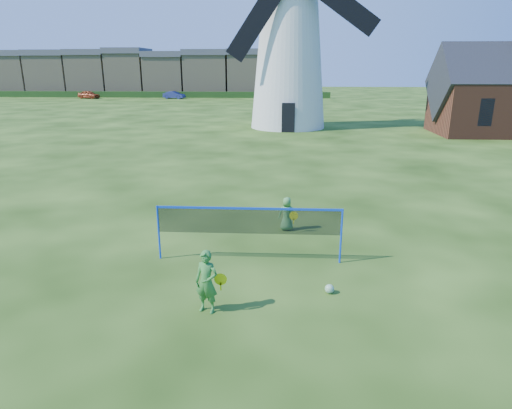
{
  "coord_description": "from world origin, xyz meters",
  "views": [
    {
      "loc": [
        0.86,
        -11.25,
        5.17
      ],
      "look_at": [
        0.2,
        0.5,
        1.5
      ],
      "focal_mm": 31.21,
      "sensor_mm": 36.0,
      "label": 1
    }
  ],
  "objects_px": {
    "player_boy": "(287,214)",
    "play_ball": "(329,289)",
    "car_right": "(174,95)",
    "player_girl": "(207,282)",
    "windmill": "(289,46)",
    "car_left": "(89,95)",
    "badminton_net": "(249,222)"
  },
  "relations": [
    {
      "from": "player_girl",
      "to": "play_ball",
      "type": "xyz_separation_m",
      "value": [
        2.76,
        0.98,
        -0.6
      ]
    },
    {
      "from": "badminton_net",
      "to": "play_ball",
      "type": "relative_size",
      "value": 22.95
    },
    {
      "from": "car_left",
      "to": "play_ball",
      "type": "bearing_deg",
      "value": -132.95
    },
    {
      "from": "player_girl",
      "to": "car_right",
      "type": "distance_m",
      "value": 67.74
    },
    {
      "from": "player_boy",
      "to": "car_left",
      "type": "distance_m",
      "value": 68.28
    },
    {
      "from": "windmill",
      "to": "play_ball",
      "type": "bearing_deg",
      "value": -88.77
    },
    {
      "from": "badminton_net",
      "to": "player_boy",
      "type": "bearing_deg",
      "value": 66.66
    },
    {
      "from": "play_ball",
      "to": "car_left",
      "type": "height_order",
      "value": "car_left"
    },
    {
      "from": "windmill",
      "to": "play_ball",
      "type": "height_order",
      "value": "windmill"
    },
    {
      "from": "player_boy",
      "to": "play_ball",
      "type": "height_order",
      "value": "player_boy"
    },
    {
      "from": "car_right",
      "to": "player_girl",
      "type": "bearing_deg",
      "value": -153.33
    },
    {
      "from": "badminton_net",
      "to": "car_right",
      "type": "xyz_separation_m",
      "value": [
        -16.85,
        63.07,
        -0.55
      ]
    },
    {
      "from": "badminton_net",
      "to": "play_ball",
      "type": "distance_m",
      "value": 2.88
    },
    {
      "from": "car_right",
      "to": "windmill",
      "type": "bearing_deg",
      "value": -139.44
    },
    {
      "from": "windmill",
      "to": "badminton_net",
      "type": "bearing_deg",
      "value": -92.83
    },
    {
      "from": "windmill",
      "to": "car_right",
      "type": "distance_m",
      "value": 39.77
    },
    {
      "from": "badminton_net",
      "to": "car_right",
      "type": "height_order",
      "value": "badminton_net"
    },
    {
      "from": "car_left",
      "to": "badminton_net",
      "type": "bearing_deg",
      "value": -133.78
    },
    {
      "from": "badminton_net",
      "to": "player_boy",
      "type": "relative_size",
      "value": 4.52
    },
    {
      "from": "windmill",
      "to": "player_girl",
      "type": "xyz_separation_m",
      "value": [
        -2.12,
        -30.99,
        -6.03
      ]
    },
    {
      "from": "badminton_net",
      "to": "car_left",
      "type": "bearing_deg",
      "value": 116.38
    },
    {
      "from": "player_boy",
      "to": "play_ball",
      "type": "distance_m",
      "value": 4.36
    },
    {
      "from": "car_left",
      "to": "car_right",
      "type": "relative_size",
      "value": 1.05
    },
    {
      "from": "badminton_net",
      "to": "player_boy",
      "type": "distance_m",
      "value": 2.75
    },
    {
      "from": "windmill",
      "to": "car_left",
      "type": "bearing_deg",
      "value": 133.33
    },
    {
      "from": "windmill",
      "to": "play_ball",
      "type": "xyz_separation_m",
      "value": [
        0.64,
        -30.02,
        -6.63
      ]
    },
    {
      "from": "player_boy",
      "to": "car_right",
      "type": "xyz_separation_m",
      "value": [
        -17.92,
        60.6,
        0.04
      ]
    },
    {
      "from": "badminton_net",
      "to": "player_girl",
      "type": "relative_size",
      "value": 3.53
    },
    {
      "from": "player_boy",
      "to": "play_ball",
      "type": "bearing_deg",
      "value": 102.98
    },
    {
      "from": "player_boy",
      "to": "play_ball",
      "type": "relative_size",
      "value": 5.08
    },
    {
      "from": "player_boy",
      "to": "car_right",
      "type": "bearing_deg",
      "value": -73.58
    },
    {
      "from": "windmill",
      "to": "badminton_net",
      "type": "relative_size",
      "value": 3.83
    }
  ]
}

